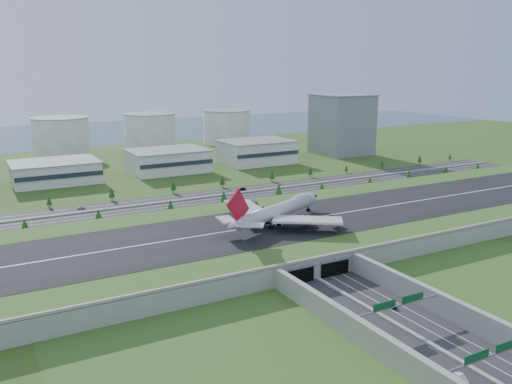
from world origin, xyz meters
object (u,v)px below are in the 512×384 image
car_5 (242,189)px  car_7 (81,208)px  boeing_747 (278,211)px  car_0 (342,310)px  office_tower (342,125)px  car_2 (391,305)px  car_1 (462,378)px  car_6 (410,175)px

car_5 → car_7: (-105.65, 2.24, -0.12)m
boeing_747 → car_0: 82.49m
office_tower → car_2: (-192.07, -278.31, -26.69)m
office_tower → car_0: 345.08m
car_7 → boeing_747: bearing=45.6°
office_tower → car_1: bearing=-122.7°
boeing_747 → car_5: size_ratio=13.83×
car_0 → car_5: bearing=78.8°
boeing_747 → car_1: size_ratio=14.40×
office_tower → car_7: (-259.70, -90.35, -26.68)m
office_tower → car_7: office_tower is taller
office_tower → car_7: 276.26m
car_5 → car_1: bearing=-25.2°
office_tower → car_2: office_tower is taller
office_tower → car_1: (-206.99, -321.86, -26.59)m
car_6 → car_7: bearing=109.0°
car_0 → car_6: (190.78, 162.59, -0.01)m
office_tower → car_0: bearing=-127.5°
boeing_747 → car_0: size_ratio=17.70×
car_1 → car_2: car_1 is taller
car_2 → car_5: 189.57m
car_5 → car_6: (135.49, -17.85, -0.16)m
car_5 → office_tower: bearing=108.8°
car_6 → car_7: car_7 is taller
car_5 → car_0: bearing=-29.2°
car_0 → car_6: 250.66m
car_6 → boeing_747: bearing=140.2°
boeing_747 → car_5: (33.78, 101.98, -13.49)m
car_7 → car_6: bearing=96.3°
car_5 → car_6: bearing=70.3°
office_tower → car_5: size_ratio=11.02×
car_5 → car_7: car_5 is taller
car_1 → car_6: car_1 is taller
office_tower → car_6: office_tower is taller
car_1 → car_6: (188.43, 211.42, -0.13)m
car_6 → car_5: bearing=106.3°
office_tower → car_7: bearing=-160.8°
office_tower → car_2: size_ratio=11.06×
boeing_747 → car_1: boeing_747 is taller
car_2 → car_7: (-67.63, 187.96, 0.01)m
car_0 → car_6: car_0 is taller
boeing_747 → car_0: boeing_747 is taller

